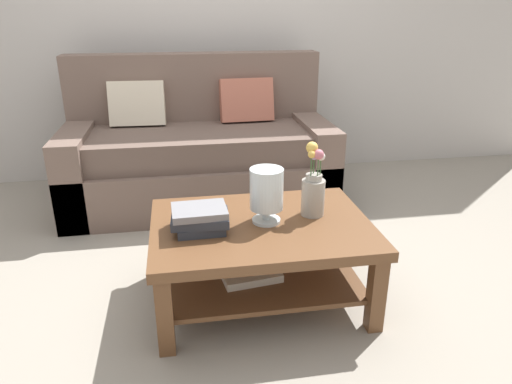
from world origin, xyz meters
The scene contains 7 objects.
ground_plane centered at (0.00, 0.00, 0.00)m, with size 10.00×10.00×0.00m, color gray.
back_wall centered at (0.00, 1.65, 1.35)m, with size 6.40×0.12×2.70m, color #BCB7B2.
couch centered at (-0.15, 0.98, 0.36)m, with size 1.91×0.90×1.06m.
coffee_table centered at (0.07, -0.42, 0.31)m, with size 1.05×0.76×0.43m.
book_stack_main centered at (-0.22, -0.45, 0.48)m, with size 0.27×0.22×0.11m.
glass_hurricane_vase centered at (0.10, -0.41, 0.58)m, with size 0.16×0.16×0.27m.
flower_pitcher centered at (0.34, -0.37, 0.56)m, with size 0.11×0.11×0.37m.
Camera 1 is at (-0.29, -2.41, 1.40)m, focal length 32.88 mm.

